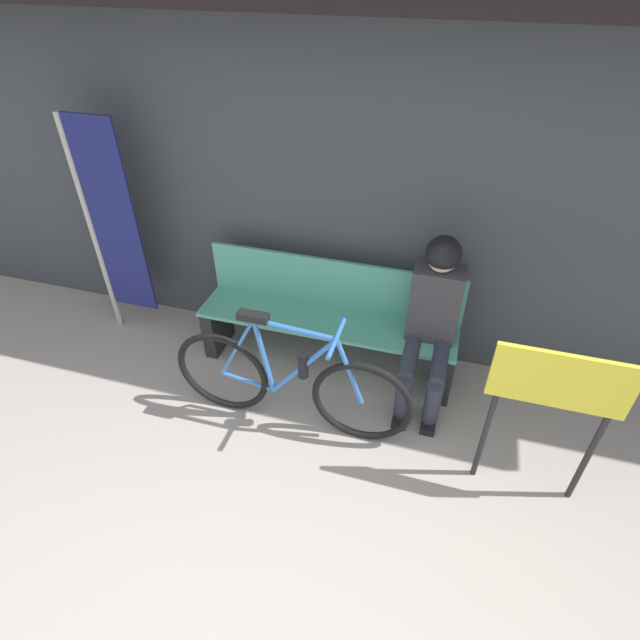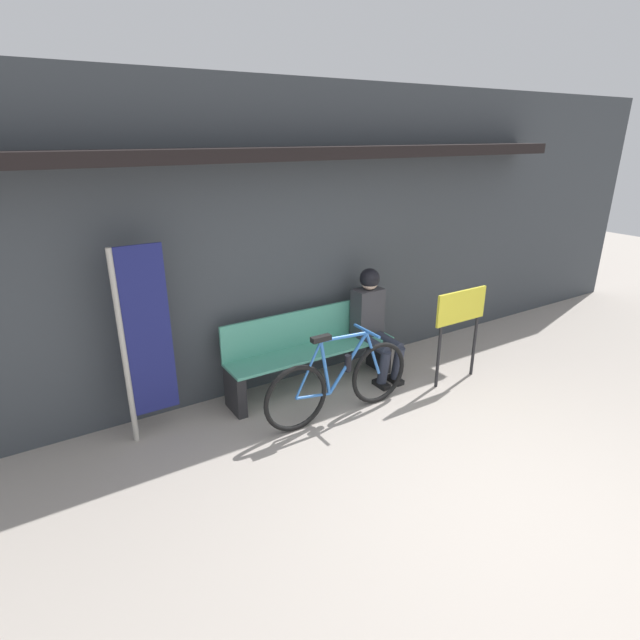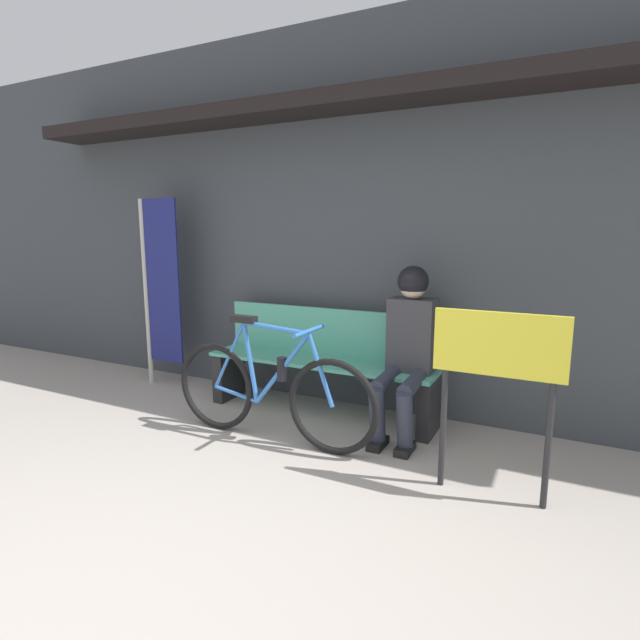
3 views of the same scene
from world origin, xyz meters
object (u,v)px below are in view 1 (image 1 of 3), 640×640
Objects in this scene: person_seated at (433,314)px; banner_pole at (108,224)px; park_bench_near at (328,320)px; bicycle at (290,384)px; signboard at (555,395)px.

banner_pole reaches higher than person_seated.
bicycle is (-0.08, -0.68, -0.05)m from park_bench_near.
bicycle is 1.90m from banner_pole.
bicycle is at bearing -96.31° from park_bench_near.
banner_pole reaches higher than bicycle.
banner_pole is (-2.52, 0.09, 0.27)m from person_seated.
park_bench_near is 1.80× the size of signboard.
person_seated is (0.84, 0.56, 0.36)m from bicycle.
signboard is (0.71, -0.65, 0.07)m from person_seated.
signboard is (1.55, -0.08, 0.43)m from bicycle.
banner_pole is 1.67× the size of signboard.
park_bench_near is at bearing 171.07° from person_seated.
person_seated is 0.70× the size of banner_pole.
park_bench_near is 1.17× the size of bicycle.
bicycle is at bearing -146.19° from person_seated.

